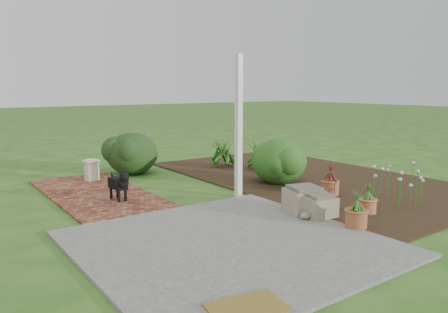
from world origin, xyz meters
TOP-DOWN VIEW (x-y plane):
  - ground at (0.00, 0.00)m, footprint 80.00×80.00m
  - concrete_patio at (-1.25, -1.75)m, footprint 3.50×3.50m
  - brick_path at (-1.70, 1.75)m, footprint 1.60×3.50m
  - garden_bed at (2.50, 0.50)m, footprint 4.00×7.00m
  - veranda_post at (0.30, 0.10)m, footprint 0.10×0.10m
  - stone_trough_near at (0.48, -1.62)m, footprint 0.49×0.49m
  - stone_trough_mid at (0.46, -1.43)m, footprint 0.50×0.50m
  - stone_trough_far at (0.48, -1.33)m, footprint 0.63×0.63m
  - coir_doormat at (-2.10, -3.17)m, footprint 0.74×0.55m
  - black_dog at (-1.58, 0.94)m, footprint 0.21×0.60m
  - cream_ceramic_urn at (-1.41, 2.84)m, footprint 0.40×0.40m
  - evergreen_shrub at (1.59, 0.45)m, footprint 1.40×1.40m
  - agapanthus_clump_back at (2.23, 1.78)m, footprint 1.00×1.00m
  - agapanthus_clump_front at (1.71, 2.59)m, footprint 1.24×1.24m
  - pink_flower_patch at (2.26, -1.81)m, footprint 1.14×1.14m
  - terracotta_pot_bronze at (1.68, -0.81)m, footprint 0.40×0.40m
  - terracotta_pot_small_left at (1.24, -1.93)m, footprint 0.31×0.31m
  - terracotta_pot_small_right at (0.52, -2.28)m, footprint 0.36×0.36m
  - purple_flowering_bush at (-0.37, 3.18)m, footprint 1.22×1.22m

SIDE VIEW (x-z plane):
  - ground at x=0.00m, z-range 0.00..0.00m
  - garden_bed at x=2.50m, z-range 0.00..0.03m
  - concrete_patio at x=-1.25m, z-range 0.00..0.04m
  - brick_path at x=-1.70m, z-range 0.00..0.04m
  - coir_doormat at x=-2.10m, z-range 0.04..0.06m
  - terracotta_pot_small_left at x=1.24m, z-range 0.03..0.25m
  - terracotta_pot_small_right at x=0.52m, z-range 0.03..0.28m
  - terracotta_pot_bronze at x=1.68m, z-range 0.03..0.28m
  - stone_trough_near at x=0.48m, z-range 0.04..0.33m
  - stone_trough_mid at x=0.46m, z-range 0.04..0.34m
  - stone_trough_far at x=0.48m, z-range 0.04..0.38m
  - cream_ceramic_urn at x=-1.41m, z-range 0.04..0.45m
  - black_dog at x=-1.58m, z-range 0.09..0.60m
  - pink_flower_patch at x=2.26m, z-range 0.03..0.67m
  - agapanthus_clump_back at x=2.23m, z-range 0.03..0.88m
  - agapanthus_clump_front at x=1.71m, z-range 0.03..0.88m
  - purple_flowering_bush at x=-0.37m, z-range 0.00..0.96m
  - evergreen_shrub at x=1.59m, z-range 0.03..0.95m
  - veranda_post at x=0.30m, z-range 0.00..2.50m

